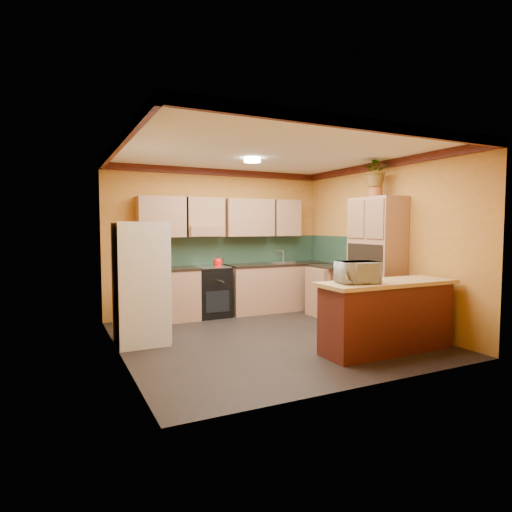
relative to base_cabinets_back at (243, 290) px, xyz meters
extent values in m
plane|color=black|center=(-0.38, -1.80, -0.44)|extent=(4.20, 4.20, 0.00)
cube|color=white|center=(-0.38, -1.80, 2.26)|extent=(4.20, 4.20, 0.04)
cube|color=#D08137|center=(-0.38, 0.30, 0.91)|extent=(4.20, 0.04, 2.70)
cube|color=#D08137|center=(-0.38, -3.90, 0.91)|extent=(4.20, 0.04, 2.70)
cube|color=#D08137|center=(-2.48, -1.80, 0.91)|extent=(0.04, 4.20, 2.70)
cube|color=#D08137|center=(1.72, -1.80, 0.91)|extent=(0.04, 4.20, 2.70)
cube|color=#1B3221|center=(-0.13, 0.29, 0.75)|extent=(3.70, 0.02, 0.53)
cube|color=#1B3221|center=(1.70, -0.40, 0.75)|extent=(0.02, 1.40, 0.53)
cube|color=#A47856|center=(-0.28, 0.13, 1.36)|extent=(3.10, 0.34, 0.70)
cylinder|color=white|center=(-0.38, -1.20, 2.22)|extent=(0.26, 0.26, 0.06)
cube|color=#A47856|center=(0.00, 0.00, 0.00)|extent=(3.65, 0.60, 0.88)
cube|color=black|center=(0.00, 0.00, 0.46)|extent=(3.65, 0.62, 0.04)
cube|color=black|center=(-0.63, 0.00, 0.02)|extent=(0.58, 0.58, 0.91)
cube|color=silver|center=(0.77, 0.00, 0.50)|extent=(0.48, 0.40, 0.03)
cube|color=#A47856|center=(1.42, -0.85, 0.00)|extent=(0.60, 0.80, 0.88)
cube|color=black|center=(1.42, -0.85, 0.46)|extent=(0.62, 0.80, 0.04)
cube|color=silver|center=(-2.13, -1.26, 0.41)|extent=(0.68, 0.66, 1.70)
cube|color=#A47856|center=(1.47, -1.95, 0.61)|extent=(0.48, 0.90, 2.10)
cylinder|color=#964A24|center=(1.47, -1.90, 1.74)|extent=(0.22, 0.22, 0.16)
imported|color=#A47856|center=(1.47, -1.90, 2.08)|extent=(0.53, 0.48, 0.52)
cube|color=#501512|center=(0.68, -3.05, 0.00)|extent=(1.80, 0.55, 0.88)
cube|color=tan|center=(0.68, -3.05, 0.47)|extent=(1.90, 0.65, 0.05)
imported|color=silver|center=(0.19, -3.05, 0.63)|extent=(0.54, 0.41, 0.27)
camera|label=1|loc=(-3.26, -7.26, 1.20)|focal=30.00mm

